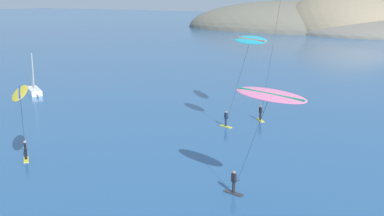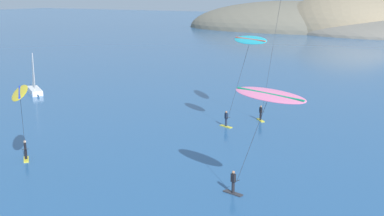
# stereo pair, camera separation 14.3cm
# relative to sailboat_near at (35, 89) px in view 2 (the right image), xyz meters

# --- Properties ---
(headland_island) EXTENTS (109.22, 53.83, 27.80)m
(headland_island) POSITION_rel_sailboat_near_xyz_m (6.63, 132.40, -0.64)
(headland_island) COLOR #6B6656
(headland_island) RESTS_ON ground
(sailboat_near) EXTENTS (5.48, 4.09, 5.70)m
(sailboat_near) POSITION_rel_sailboat_near_xyz_m (0.00, 0.00, 0.00)
(sailboat_near) COLOR white
(sailboat_near) RESTS_ON ground
(kitesurfer_cyan) EXTENTS (6.48, 4.16, 9.84)m
(kitesurfer_cyan) POSITION_rel_sailboat_near_xyz_m (33.52, -3.84, 8.02)
(kitesurfer_cyan) COLOR yellow
(kitesurfer_cyan) RESTS_ON ground
(kitesurfer_pink) EXTENTS (6.40, 3.19, 7.90)m
(kitesurfer_pink) POSITION_rel_sailboat_near_xyz_m (41.04, -18.33, 6.42)
(kitesurfer_pink) COLOR #2D2D33
(kitesurfer_pink) RESTS_ON ground
(kitesurfer_yellow) EXTENTS (5.79, 5.21, 6.98)m
(kitesurfer_yellow) POSITION_rel_sailboat_near_xyz_m (22.90, -22.00, 5.39)
(kitesurfer_yellow) COLOR yellow
(kitesurfer_yellow) RESTS_ON ground
(kitesurfer_black) EXTENTS (6.02, 5.68, 13.90)m
(kitesurfer_black) POSITION_rel_sailboat_near_xyz_m (35.22, -0.20, 11.98)
(kitesurfer_black) COLOR yellow
(kitesurfer_black) RESTS_ON ground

